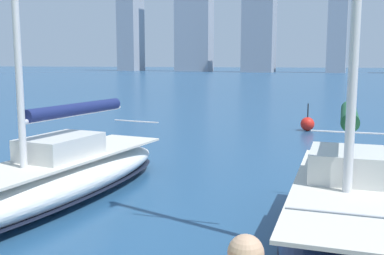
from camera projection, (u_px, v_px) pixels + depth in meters
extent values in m
cube|color=#9DA2AC|center=(338.00, 23.00, 146.29)|extent=(6.02, 8.15, 31.95)
cube|color=#959AA5|center=(259.00, 30.00, 155.50)|extent=(10.68, 9.13, 28.90)
cube|color=#999EA8|center=(131.00, 20.00, 180.69)|extent=(7.58, 10.06, 40.76)
ellipsoid|color=navy|center=(345.00, 219.00, 8.27)|extent=(2.46, 7.02, 1.23)
ellipsoid|color=black|center=(344.00, 237.00, 8.32)|extent=(2.47, 7.06, 0.10)
cube|color=beige|center=(347.00, 186.00, 8.18)|extent=(2.03, 6.18, 0.06)
cube|color=silver|center=(347.00, 164.00, 8.53)|extent=(1.40, 1.57, 0.55)
cylinder|color=silver|center=(349.00, 121.00, 8.90)|extent=(0.20, 2.93, 0.12)
cylinder|color=#1E5633|center=(349.00, 115.00, 8.89)|extent=(0.39, 2.70, 0.32)
cylinder|color=silver|center=(351.00, 214.00, 5.10)|extent=(1.48, 0.08, 0.04)
cylinder|color=silver|center=(347.00, 132.00, 11.05)|extent=(1.71, 0.08, 0.04)
ellipsoid|color=white|center=(47.00, 184.00, 11.06)|extent=(2.94, 9.51, 1.02)
ellipsoid|color=black|center=(47.00, 195.00, 11.10)|extent=(2.96, 9.56, 0.10)
cube|color=beige|center=(46.00, 163.00, 10.98)|extent=(2.46, 8.36, 0.06)
cube|color=silver|center=(61.00, 147.00, 11.44)|extent=(1.48, 2.16, 0.55)
cylinder|color=silver|center=(77.00, 114.00, 11.96)|extent=(0.43, 3.93, 0.12)
cylinder|color=navy|center=(77.00, 109.00, 11.95)|extent=(0.61, 3.63, 0.32)
cylinder|color=silver|center=(136.00, 121.00, 14.70)|extent=(1.65, 0.17, 0.04)
sphere|color=tan|center=(246.00, 253.00, 2.90)|extent=(0.24, 0.24, 0.24)
sphere|color=red|center=(307.00, 124.00, 22.95)|extent=(0.70, 0.70, 0.70)
cylinder|color=black|center=(308.00, 110.00, 22.85)|extent=(0.06, 0.06, 0.70)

